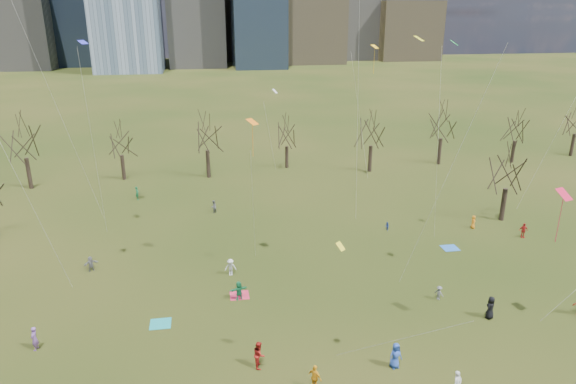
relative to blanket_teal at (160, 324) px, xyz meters
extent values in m
plane|color=black|center=(11.47, -3.01, -0.01)|extent=(500.00, 500.00, 0.00)
cube|color=#726347|center=(16.47, 236.99, 23.98)|extent=(30.00, 30.00, 48.00)
cube|color=slate|center=(-73.53, 206.99, 17.98)|extent=(35.00, 30.00, 36.00)
cube|color=#726347|center=(106.47, 221.99, 13.98)|extent=(30.00, 28.00, 28.00)
cylinder|color=black|center=(-19.53, 35.99, 2.12)|extent=(0.55, 0.55, 4.28)
cylinder|color=black|center=(-7.53, 37.99, 1.79)|extent=(0.52, 0.52, 3.60)
cylinder|color=black|center=(4.47, 36.99, 2.01)|extent=(0.54, 0.54, 4.05)
cylinder|color=black|center=(16.47, 39.99, 1.67)|extent=(0.51, 0.51, 3.38)
cylinder|color=black|center=(28.47, 35.99, 1.97)|extent=(0.54, 0.54, 3.96)
cylinder|color=black|center=(40.47, 37.99, 2.05)|extent=(0.54, 0.54, 4.14)
cylinder|color=black|center=(52.47, 36.99, 1.74)|extent=(0.52, 0.52, 3.51)
cylinder|color=black|center=(64.47, 38.99, 1.85)|extent=(0.53, 0.53, 3.74)
cylinder|color=black|center=(37.47, 14.99, 1.90)|extent=(0.53, 0.53, 3.83)
cube|color=teal|center=(0.00, 0.00, 0.00)|extent=(1.60, 1.50, 0.03)
cube|color=blue|center=(28.19, 8.91, 0.00)|extent=(1.60, 1.50, 0.03)
cube|color=#C92846|center=(6.33, 3.19, 0.00)|extent=(1.60, 1.50, 0.03)
imported|color=#284BAF|center=(15.97, -7.85, 0.92)|extent=(1.01, 0.76, 1.86)
imported|color=silver|center=(18.78, -11.06, 0.87)|extent=(0.77, 0.66, 1.78)
imported|color=#A41B17|center=(6.96, -6.25, 0.95)|extent=(0.79, 0.98, 1.93)
imported|color=slate|center=(22.68, -0.19, 0.61)|extent=(0.82, 0.93, 1.25)
imported|color=#EFA91A|center=(10.19, -9.00, 0.86)|extent=(0.97, 1.06, 1.74)
imported|color=#1B7D48|center=(6.26, 2.58, 0.82)|extent=(1.62, 0.92, 1.66)
imported|color=black|center=(25.41, -3.44, 0.92)|extent=(1.10, 1.00, 1.88)
imported|color=#7C4F9E|center=(-8.51, -1.79, 0.90)|extent=(0.54, 0.73, 1.83)
imported|color=navy|center=(23.39, 14.26, 0.47)|extent=(0.45, 0.54, 0.98)
imported|color=silver|center=(5.83, 6.93, 0.78)|extent=(1.05, 0.63, 1.60)
imported|color=red|center=(36.99, 10.08, 0.80)|extent=(1.00, 0.50, 1.64)
imported|color=slate|center=(-6.88, 9.89, 0.71)|extent=(1.39, 0.99, 1.45)
imported|color=orange|center=(33.00, 13.27, 0.74)|extent=(0.66, 0.84, 1.52)
imported|color=#166639|center=(-4.72, 29.01, 0.86)|extent=(0.50, 0.69, 1.74)
imported|color=slate|center=(4.77, 22.75, 0.76)|extent=(0.96, 0.94, 1.55)
plane|color=orange|center=(8.20, 7.70, 13.92)|extent=(1.39, 1.38, 0.44)
cylinder|color=silver|center=(7.65, 2.91, 7.65)|extent=(1.10, 9.59, 12.55)
cylinder|color=orange|center=(8.20, 7.70, 12.26)|extent=(0.04, 0.04, 2.70)
plane|color=yellow|center=(19.56, 0.85, 20.90)|extent=(1.03, 1.03, 0.36)
cylinder|color=silver|center=(21.16, -2.13, 11.14)|extent=(3.23, 5.97, 19.52)
plane|color=red|center=(27.56, -6.38, 11.21)|extent=(1.33, 1.20, 0.62)
cylinder|color=red|center=(27.56, -6.38, 9.31)|extent=(0.04, 0.04, 3.15)
cylinder|color=silver|center=(-8.77, 0.21, 13.64)|extent=(3.17, 8.35, 24.52)
cylinder|color=silver|center=(18.61, 11.91, 17.36)|extent=(2.78, 6.08, 31.96)
plane|color=green|center=(26.36, 8.95, 20.13)|extent=(1.06, 1.10, 0.45)
cylinder|color=silver|center=(24.93, 7.14, 10.76)|extent=(2.88, 3.64, 18.74)
plane|color=#3237D4|center=(-6.28, 15.73, 20.11)|extent=(1.31, 1.30, 0.33)
cylinder|color=silver|center=(-5.89, 12.63, 10.75)|extent=(0.80, 6.22, 18.73)
plane|color=#F2B014|center=(25.80, 28.71, 18.61)|extent=(1.33, 1.28, 0.47)
cylinder|color=silver|center=(23.22, 25.17, 10.00)|extent=(5.18, 7.10, 17.23)
cylinder|color=#F2B014|center=(25.80, 28.71, 16.80)|extent=(0.04, 0.04, 3.00)
plane|color=yellow|center=(11.91, -7.73, 9.25)|extent=(0.76, 0.74, 0.44)
cylinder|color=silver|center=(13.89, -12.10, 5.32)|extent=(3.99, 8.76, 7.88)
plane|color=white|center=(14.02, 35.09, 12.47)|extent=(0.95, 1.01, 0.57)
cylinder|color=silver|center=(12.71, 30.81, 6.93)|extent=(2.62, 8.57, 11.10)
cylinder|color=silver|center=(-9.30, 15.35, 14.60)|extent=(4.16, 8.83, 26.44)
camera|label=1|loc=(4.10, -35.05, 22.64)|focal=32.00mm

